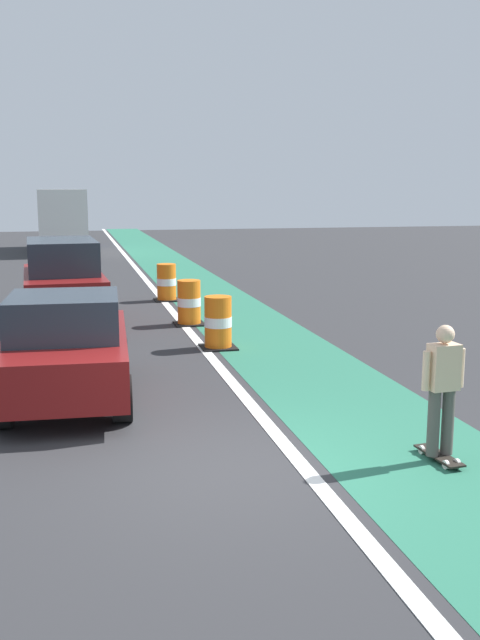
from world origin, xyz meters
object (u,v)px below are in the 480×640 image
at_px(parked_suv_second, 63,280).
at_px(traffic_barrel_front, 218,323).
at_px(traffic_barrel_back, 167,283).
at_px(traffic_barrel_mid, 189,303).
at_px(delivery_truck_down_block, 62,216).
at_px(parked_sedan_nearest, 66,348).
at_px(skateboarder_on_lane, 442,389).

bearing_deg(parked_suv_second, traffic_barrel_front, -51.10).
bearing_deg(traffic_barrel_back, traffic_barrel_mid, -89.47).
relative_size(traffic_barrel_front, delivery_truck_down_block, 0.14).
distance_m(parked_sedan_nearest, parked_suv_second, 7.01).
distance_m(traffic_barrel_back, delivery_truck_down_block, 18.30).
xyz_separation_m(traffic_barrel_front, traffic_barrel_mid, (-0.16, 2.74, 0.00)).
xyz_separation_m(parked_suv_second, traffic_barrel_mid, (2.97, -1.13, -0.50)).
bearing_deg(skateboarder_on_lane, traffic_barrel_mid, 99.16).
xyz_separation_m(parked_suv_second, traffic_barrel_front, (3.13, -3.88, -0.50)).
height_order(parked_suv_second, delivery_truck_down_block, delivery_truck_down_block).
distance_m(traffic_barrel_front, traffic_barrel_mid, 2.75).
height_order(skateboarder_on_lane, traffic_barrel_back, skateboarder_on_lane).
xyz_separation_m(traffic_barrel_front, traffic_barrel_back, (-0.20, 6.67, 0.00)).
bearing_deg(traffic_barrel_front, traffic_barrel_back, 91.70).
distance_m(traffic_barrel_mid, delivery_truck_down_block, 22.17).
distance_m(skateboarder_on_lane, parked_suv_second, 11.57).
bearing_deg(traffic_barrel_mid, traffic_barrel_front, -86.64).
bearing_deg(parked_suv_second, skateboarder_on_lane, -67.08).
bearing_deg(skateboarder_on_lane, traffic_barrel_front, 101.46).
height_order(parked_sedan_nearest, delivery_truck_down_block, delivery_truck_down_block).
height_order(parked_suv_second, traffic_barrel_front, parked_suv_second).
bearing_deg(traffic_barrel_back, delivery_truck_down_block, 99.71).
distance_m(traffic_barrel_front, traffic_barrel_back, 6.67).
relative_size(parked_sedan_nearest, traffic_barrel_back, 3.85).
distance_m(parked_suv_second, traffic_barrel_back, 4.08).
distance_m(skateboarder_on_lane, parked_sedan_nearest, 5.73).
bearing_deg(traffic_barrel_front, delivery_truck_down_block, 97.57).
distance_m(parked_suv_second, delivery_truck_down_block, 20.79).
xyz_separation_m(skateboarder_on_lane, parked_sedan_nearest, (-4.41, 3.65, -0.08)).
bearing_deg(traffic_barrel_mid, parked_sedan_nearest, -116.11).
xyz_separation_m(parked_sedan_nearest, traffic_barrel_mid, (2.88, 5.87, -0.30)).
relative_size(traffic_barrel_back, delivery_truck_down_block, 0.14).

